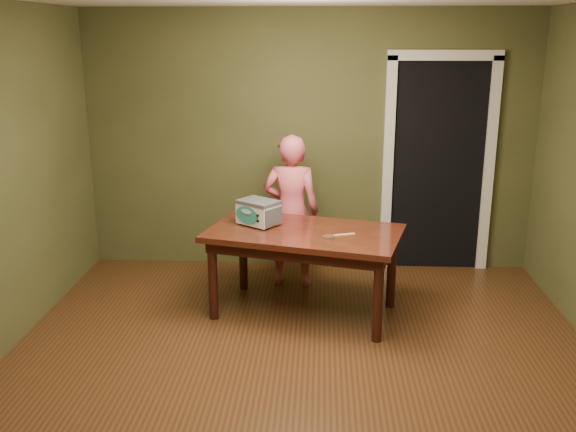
{
  "coord_description": "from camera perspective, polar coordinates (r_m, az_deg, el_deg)",
  "views": [
    {
      "loc": [
        0.13,
        -3.9,
        2.35
      ],
      "look_at": [
        -0.13,
        1.0,
        0.95
      ],
      "focal_mm": 40.0,
      "sensor_mm": 36.0,
      "label": 1
    }
  ],
  "objects": [
    {
      "name": "floor",
      "position": [
        4.56,
        0.96,
        -15.13
      ],
      "size": [
        5.0,
        5.0,
        0.0
      ],
      "primitive_type": "plane",
      "color": "#543418",
      "rests_on": "ground"
    },
    {
      "name": "room_shell",
      "position": [
        3.96,
        1.08,
        6.54
      ],
      "size": [
        4.52,
        5.02,
        2.61
      ],
      "color": "brown",
      "rests_on": "ground"
    },
    {
      "name": "doorway",
      "position": [
        6.91,
        12.76,
        4.74
      ],
      "size": [
        1.1,
        0.66,
        2.25
      ],
      "color": "black",
      "rests_on": "ground"
    },
    {
      "name": "dining_table",
      "position": [
        5.44,
        1.47,
        -2.29
      ],
      "size": [
        1.77,
        1.27,
        0.75
      ],
      "rotation": [
        0.0,
        0.0,
        -0.25
      ],
      "color": "#39140D",
      "rests_on": "floor"
    },
    {
      "name": "toy_oven",
      "position": [
        5.54,
        -2.65,
        0.39
      ],
      "size": [
        0.41,
        0.39,
        0.22
      ],
      "rotation": [
        0.0,
        0.0,
        -0.63
      ],
      "color": "#4C4F54",
      "rests_on": "dining_table"
    },
    {
      "name": "baking_pan",
      "position": [
        5.21,
        3.64,
        -1.87
      ],
      "size": [
        0.1,
        0.1,
        0.02
      ],
      "color": "silver",
      "rests_on": "dining_table"
    },
    {
      "name": "spatula",
      "position": [
        5.31,
        5.04,
        -1.65
      ],
      "size": [
        0.18,
        0.08,
        0.01
      ],
      "primitive_type": "cube",
      "rotation": [
        0.0,
        0.0,
        0.32
      ],
      "color": "#FFE56E",
      "rests_on": "dining_table"
    },
    {
      "name": "child",
      "position": [
        6.05,
        0.29,
        0.42
      ],
      "size": [
        0.56,
        0.39,
        1.46
      ],
      "primitive_type": "imported",
      "rotation": [
        0.0,
        0.0,
        3.06
      ],
      "color": "#DA5968",
      "rests_on": "floor"
    }
  ]
}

